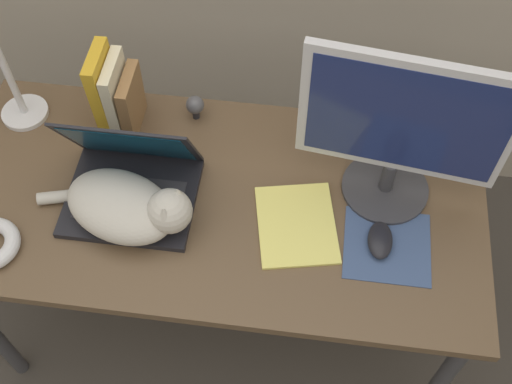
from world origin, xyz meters
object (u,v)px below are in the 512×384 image
Objects in this scene: laptop at (131,181)px; cat at (128,207)px; book_row at (116,95)px; computer_mouse at (380,240)px; webcam at (195,106)px; external_monitor at (402,130)px; notepad at (297,225)px.

cat is at bearing -79.83° from laptop.
book_row is (-0.09, 0.23, 0.06)m from laptop.
book_row is (-0.72, 0.30, 0.09)m from computer_mouse.
laptop reaches higher than computer_mouse.
book_row is 0.21m from webcam.
laptop is 3.10× the size of computer_mouse.
external_monitor is 0.75m from book_row.
book_row is (-0.10, 0.31, 0.05)m from cat.
cat is (0.02, -0.08, 0.01)m from laptop.
computer_mouse is 0.39× the size of notepad.
cat reaches higher than notepad.
external_monitor is at bearing 15.73° from cat.
webcam is at bearing 13.34° from book_row.
webcam is (0.11, 0.27, -0.00)m from laptop.
computer_mouse is at bearing -7.46° from notepad.
laptop is at bearing 173.92° from notepad.
cat is at bearing -105.31° from webcam.
computer_mouse is 0.21m from notepad.
external_monitor reaches higher than notepad.
laptop is 0.43m from notepad.
external_monitor is at bearing 86.31° from computer_mouse.
external_monitor is 6.36× the size of webcam.
external_monitor is (0.63, 0.18, 0.18)m from cat.
cat is at bearing -164.27° from external_monitor.
computer_mouse is at bearing -22.60° from book_row.
webcam is (0.10, 0.36, -0.02)m from cat.
laptop is 0.64m from computer_mouse.
book_row is 0.59m from notepad.
book_row is at bearing 107.98° from cat.
laptop reaches higher than book_row.
computer_mouse is 0.79m from book_row.
laptop is 1.30× the size of book_row.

